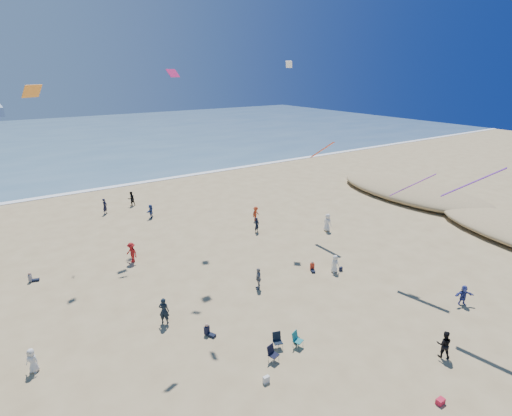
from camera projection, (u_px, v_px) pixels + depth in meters
ground at (308, 385)px, 21.49m from camera, size 220.00×220.00×0.00m
ocean at (47, 140)px, 95.87m from camera, size 220.00×100.00×0.06m
surf_line at (99, 189)px, 56.71m from camera, size 220.00×1.20×0.08m
standing_flyers at (226, 244)px, 36.89m from camera, size 28.97×38.86×1.90m
seated_group at (264, 328)px, 25.55m from camera, size 20.99×28.93×0.84m
chair_cluster at (283, 345)px, 23.87m from camera, size 2.75×1.54×1.00m
white_tote at (266, 380)px, 21.62m from camera, size 0.35×0.20×0.40m
black_backpack at (296, 340)px, 24.80m from camera, size 0.30×0.22×0.38m
cooler at (440, 401)px, 20.26m from camera, size 0.45×0.30×0.30m
navy_bag at (341, 269)px, 33.68m from camera, size 0.28×0.18×0.34m
kites_aloft at (289, 72)px, 30.49m from camera, size 41.42×38.28×27.83m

